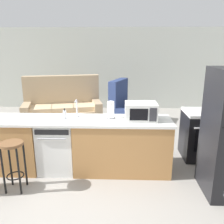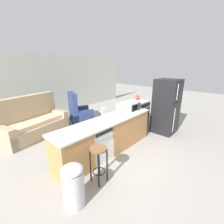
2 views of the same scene
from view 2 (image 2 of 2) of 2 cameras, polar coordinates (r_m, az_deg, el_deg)
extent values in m
plane|color=gray|center=(4.02, -3.13, -15.52)|extent=(24.00, 24.00, 0.00)
cube|color=beige|center=(7.19, -25.97, 8.63)|extent=(10.00, 0.06, 2.60)
cube|color=#B77F47|center=(3.32, -15.12, -15.23)|extent=(0.75, 0.62, 0.86)
cube|color=#B77F47|center=(4.36, 4.55, -6.36)|extent=(1.55, 0.62, 0.86)
cube|color=white|center=(3.72, -1.71, -3.14)|extent=(2.94, 0.66, 0.04)
cube|color=#49331C|center=(4.09, -1.60, -14.22)|extent=(2.86, 0.56, 0.08)
cube|color=white|center=(3.66, -6.08, -11.52)|extent=(0.58, 0.58, 0.84)
cube|color=black|center=(3.31, -2.83, -7.78)|extent=(0.52, 0.01, 0.08)
cylinder|color=#B2B2B7|center=(3.34, -2.63, -9.41)|extent=(0.44, 0.02, 0.02)
cube|color=black|center=(5.83, 9.52, -0.39)|extent=(0.76, 0.64, 0.85)
cube|color=black|center=(5.66, 12.30, -0.65)|extent=(0.53, 0.01, 0.43)
cylinder|color=silver|center=(5.59, 12.66, 1.53)|extent=(0.61, 0.03, 0.03)
cube|color=white|center=(5.71, 9.74, 3.91)|extent=(0.76, 0.64, 0.05)
torus|color=black|center=(5.50, 9.90, 3.59)|extent=(0.16, 0.16, 0.01)
torus|color=black|center=(5.79, 11.74, 4.16)|extent=(0.16, 0.16, 0.01)
torus|color=black|center=(5.64, 7.71, 4.03)|extent=(0.16, 0.16, 0.01)
torus|color=black|center=(5.92, 9.62, 4.57)|extent=(0.16, 0.16, 0.01)
cube|color=black|center=(5.22, 19.91, 1.96)|extent=(0.72, 0.70, 1.77)
cylinder|color=#B2B2B7|center=(4.80, 23.71, 6.99)|extent=(0.02, 0.02, 0.47)
cylinder|color=#B2B2B7|center=(5.02, 22.49, -2.98)|extent=(0.02, 0.02, 0.77)
cube|color=black|center=(5.06, 23.83, 3.52)|extent=(0.68, 0.01, 0.01)
cube|color=white|center=(4.38, 7.07, 2.13)|extent=(0.50, 0.36, 0.28)
cube|color=black|center=(4.25, 8.74, 1.56)|extent=(0.27, 0.01, 0.18)
cube|color=#2D2D33|center=(4.42, 10.29, 2.11)|extent=(0.11, 0.01, 0.21)
cylinder|color=silver|center=(3.74, -3.88, -2.49)|extent=(0.07, 0.07, 0.03)
cylinder|color=silver|center=(3.69, -3.93, -0.38)|extent=(0.02, 0.02, 0.26)
cylinder|color=silver|center=(3.61, -3.20, 1.36)|extent=(0.02, 0.14, 0.02)
cylinder|color=#4C4C51|center=(4.09, 2.33, -0.81)|extent=(0.14, 0.14, 0.01)
cylinder|color=white|center=(4.05, 2.36, 1.08)|extent=(0.11, 0.11, 0.27)
cylinder|color=silver|center=(3.53, -4.73, -2.81)|extent=(0.06, 0.06, 0.14)
cylinder|color=black|center=(3.50, -4.77, -1.46)|extent=(0.02, 0.02, 0.04)
sphere|color=red|center=(5.90, 9.64, 5.43)|extent=(0.17, 0.17, 0.17)
sphere|color=black|center=(5.88, 9.69, 6.34)|extent=(0.03, 0.03, 0.03)
cone|color=red|center=(5.96, 10.08, 5.70)|extent=(0.08, 0.04, 0.06)
cylinder|color=brown|center=(2.84, -5.25, -13.74)|extent=(0.32, 0.32, 0.04)
cylinder|color=black|center=(2.92, -5.17, -21.57)|extent=(0.03, 0.03, 0.70)
cylinder|color=black|center=(3.05, -1.89, -19.68)|extent=(0.03, 0.03, 0.70)
cylinder|color=black|center=(3.06, -8.20, -19.67)|extent=(0.03, 0.03, 0.70)
cylinder|color=black|center=(3.18, -4.93, -17.98)|extent=(0.03, 0.03, 0.70)
torus|color=black|center=(3.13, -4.98, -21.60)|extent=(0.25, 0.25, 0.02)
cylinder|color=#B7B7BC|center=(2.74, -14.38, -26.50)|extent=(0.34, 0.34, 0.62)
ellipsoid|color=#B7B7BC|center=(2.51, -15.03, -20.52)|extent=(0.35, 0.35, 0.14)
cube|color=tan|center=(5.44, -26.96, -5.90)|extent=(2.15, 1.33, 0.42)
cube|color=tan|center=(5.57, -29.48, -1.08)|extent=(2.00, 0.69, 1.27)
cube|color=tan|center=(5.02, -35.58, -8.01)|extent=(0.40, 0.92, 0.62)
cube|color=tan|center=(5.90, -19.97, -2.21)|extent=(0.40, 0.92, 0.62)
cube|color=beige|center=(5.05, -32.15, -5.14)|extent=(0.69, 0.74, 0.12)
cube|color=beige|center=(5.30, -27.05, -3.33)|extent=(0.69, 0.74, 0.12)
cube|color=beige|center=(5.60, -22.47, -1.68)|extent=(0.69, 0.74, 0.12)
cube|color=navy|center=(6.15, -11.60, -1.79)|extent=(1.06, 1.09, 0.40)
cube|color=navy|center=(5.97, -14.62, 1.45)|extent=(0.50, 0.86, 1.20)
cube|color=navy|center=(5.81, -10.79, -2.11)|extent=(0.80, 0.45, 0.55)
cube|color=navy|center=(6.44, -12.41, -0.24)|extent=(0.80, 0.45, 0.55)
camera|label=1|loc=(3.35, 63.73, 5.45)|focal=38.00mm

